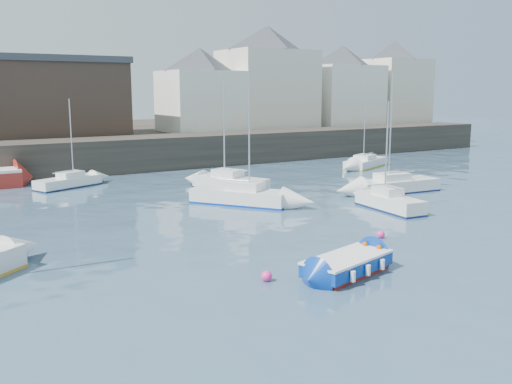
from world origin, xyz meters
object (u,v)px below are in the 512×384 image
sailboat_f (230,183)px  sailboat_h (68,182)px  sailboat_c (389,202)px  buoy_far (239,206)px  blue_dinghy (347,264)px  sailboat_g (366,162)px  buoy_near (267,281)px  sailboat_b (241,196)px  sailboat_d (395,185)px  buoy_mid (381,238)px

sailboat_f → sailboat_h: bearing=143.3°
sailboat_c → buoy_far: bearing=141.1°
blue_dinghy → sailboat_g: (22.76, 23.90, 0.01)m
blue_dinghy → buoy_near: 3.35m
sailboat_b → sailboat_f: size_ratio=1.08×
sailboat_c → buoy_far: 9.36m
blue_dinghy → sailboat_f: 20.41m
blue_dinghy → sailboat_c: 13.27m
buoy_near → buoy_far: buoy_near is taller
sailboat_d → buoy_far: size_ratio=21.93×
buoy_near → buoy_mid: size_ratio=1.07×
blue_dinghy → sailboat_c: bearing=38.4°
blue_dinghy → sailboat_f: (5.58, 19.64, 0.11)m
sailboat_b → sailboat_d: bearing=-9.9°
sailboat_b → sailboat_c: sailboat_b is taller
sailboat_g → sailboat_h: (-27.10, 3.13, -0.01)m
sailboat_d → buoy_far: (-12.12, 1.52, -0.51)m
buoy_mid → buoy_near: bearing=-163.4°
sailboat_c → buoy_mid: bearing=-137.9°
sailboat_f → sailboat_h: size_ratio=1.16×
sailboat_g → buoy_near: (-25.92, -22.86, -0.44)m
sailboat_b → sailboat_d: size_ratio=0.99×
sailboat_b → buoy_mid: size_ratio=20.67×
sailboat_g → buoy_mid: 26.89m
sailboat_g → blue_dinghy: bearing=-133.6°
sailboat_b → sailboat_h: sailboat_b is taller
sailboat_g → buoy_far: bearing=-153.5°
sailboat_g → buoy_far: (-19.63, -9.79, -0.44)m
buoy_near → buoy_far: 14.51m
sailboat_c → sailboat_g: sailboat_g is taller
sailboat_b → buoy_far: bearing=-129.5°
blue_dinghy → buoy_mid: 6.30m
buoy_near → buoy_mid: 8.73m
sailboat_f → buoy_far: 6.07m
sailboat_c → buoy_near: (-13.56, -7.20, -0.51)m
blue_dinghy → buoy_far: blue_dinghy is taller
sailboat_b → sailboat_c: size_ratio=1.26×
buoy_mid → sailboat_b: bearing=98.5°
sailboat_g → buoy_mid: sailboat_g is taller
sailboat_f → buoy_far: (-2.44, -5.53, -0.54)m
sailboat_f → buoy_mid: size_ratio=19.20×
blue_dinghy → sailboat_h: sailboat_h is taller
sailboat_d → buoy_mid: size_ratio=20.96×
sailboat_g → sailboat_d: bearing=-123.6°
sailboat_h → buoy_far: bearing=-60.0°
sailboat_h → buoy_near: size_ratio=15.42×
buoy_near → sailboat_c: bearing=28.0°
blue_dinghy → sailboat_f: sailboat_f is taller
sailboat_b → buoy_mid: (1.65, -11.08, -0.54)m
sailboat_h → buoy_mid: size_ratio=16.51×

